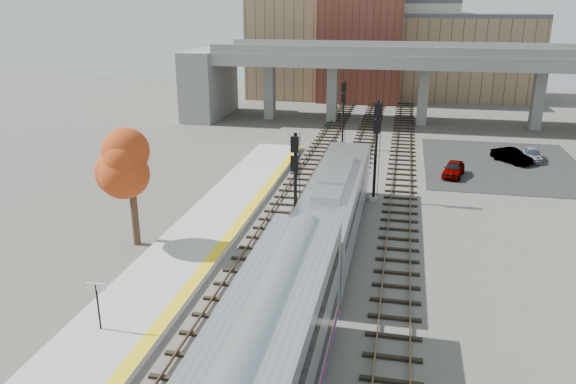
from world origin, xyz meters
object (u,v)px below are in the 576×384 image
at_px(car_b, 512,156).
at_px(car_a, 454,169).
at_px(locomotive, 335,205).
at_px(signal_mast_far, 343,116).
at_px(tree, 130,163).
at_px(signal_mast_mid, 376,151).
at_px(signal_mast_near, 295,193).
at_px(car_c, 532,155).

bearing_deg(car_b, car_a, -174.33).
bearing_deg(locomotive, signal_mast_far, 95.21).
relative_size(locomotive, tree, 2.72).
relative_size(locomotive, signal_mast_mid, 2.52).
bearing_deg(signal_mast_mid, car_a, 50.36).
relative_size(tree, car_b, 1.78).
xyz_separation_m(signal_mast_far, tree, (-9.68, -26.37, 1.87)).
relative_size(signal_mast_near, signal_mast_far, 1.05).
bearing_deg(signal_mast_far, car_c, -3.39).
xyz_separation_m(signal_mast_far, car_b, (15.97, -2.24, -2.65)).
bearing_deg(signal_mast_near, car_a, 59.11).
distance_m(signal_mast_mid, signal_mast_far, 15.94).
distance_m(signal_mast_far, tree, 28.15).
bearing_deg(tree, car_c, 42.42).
bearing_deg(signal_mast_far, signal_mast_mid, -75.09).
height_order(signal_mast_far, car_a, signal_mast_far).
bearing_deg(signal_mast_near, signal_mast_far, 90.00).
bearing_deg(signal_mast_mid, locomotive, -104.67).
bearing_deg(signal_mast_mid, tree, -141.48).
xyz_separation_m(signal_mast_near, tree, (-9.68, -1.18, 1.62)).
height_order(signal_mast_near, signal_mast_far, signal_mast_near).
distance_m(signal_mast_near, car_b, 28.11).
relative_size(tree, car_c, 1.83).
bearing_deg(locomotive, signal_mast_near, -134.33).
bearing_deg(signal_mast_mid, signal_mast_far, 104.91).
xyz_separation_m(signal_mast_near, car_b, (15.97, 22.95, -2.89)).
xyz_separation_m(car_a, car_b, (5.56, 5.53, -0.00)).
relative_size(signal_mast_near, car_a, 1.88).
height_order(signal_mast_mid, car_a, signal_mast_mid).
distance_m(signal_mast_near, signal_mast_mid, 10.62).
xyz_separation_m(signal_mast_far, car_a, (10.42, -7.77, -2.65)).
bearing_deg(signal_mast_near, signal_mast_mid, 67.28).
height_order(locomotive, signal_mast_near, signal_mast_near).
relative_size(signal_mast_mid, signal_mast_far, 1.11).
relative_size(signal_mast_mid, car_c, 1.98).
distance_m(signal_mast_near, tree, 9.88).
height_order(locomotive, signal_mast_mid, signal_mast_mid).
bearing_deg(signal_mast_far, car_a, -36.72).
relative_size(signal_mast_near, car_c, 1.87).
distance_m(tree, car_c, 37.79).
bearing_deg(signal_mast_near, car_b, 55.16).
bearing_deg(car_c, locomotive, -119.95).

